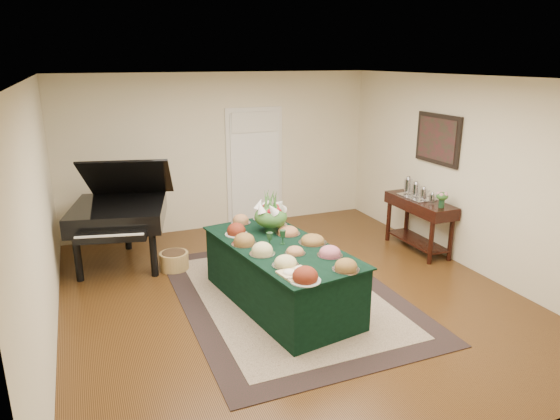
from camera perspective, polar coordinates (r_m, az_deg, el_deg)
name	(u,v)px	position (r m, az deg, el deg)	size (l,w,h in m)	color
ground	(289,294)	(6.52, 1.01, -9.58)	(6.00, 6.00, 0.00)	black
area_rug	(287,295)	(6.49, 0.86, -9.64)	(2.64, 3.70, 0.01)	black
kitchen_doorway	(255,168)	(9.02, -2.90, 4.82)	(1.05, 0.07, 2.10)	silver
buffet_table	(280,275)	(6.12, 0.05, -7.41)	(1.39, 2.37, 0.77)	black
food_platters	(281,241)	(5.97, 0.09, -3.55)	(1.11, 2.36, 0.13)	#BBBAC3
cutting_board	(296,271)	(5.19, 1.78, -6.98)	(0.37, 0.37, 0.10)	tan
green_goblets	(276,238)	(5.94, -0.43, -3.24)	(0.25, 0.10, 0.18)	#15361E
floral_centerpiece	(271,212)	(6.36, -1.07, -0.27)	(0.44, 0.44, 0.44)	#15361E
grand_piano	(119,212)	(7.53, -17.88, -0.27)	(1.66, 1.77, 1.61)	black
wicker_basket	(174,261)	(7.35, -11.99, -5.73)	(0.41, 0.41, 0.25)	olive
mahogany_sideboard	(420,211)	(8.04, 15.66, -0.12)	(0.45, 1.28, 0.83)	black
tea_service	(418,191)	(8.02, 15.47, 2.12)	(0.34, 0.74, 0.30)	#BBBAC3
pink_bouquet	(442,197)	(7.59, 18.04, 1.45)	(0.19, 0.19, 0.25)	#15361E
wall_painting	(438,139)	(7.94, 17.58, 7.73)	(0.05, 0.95, 0.75)	black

